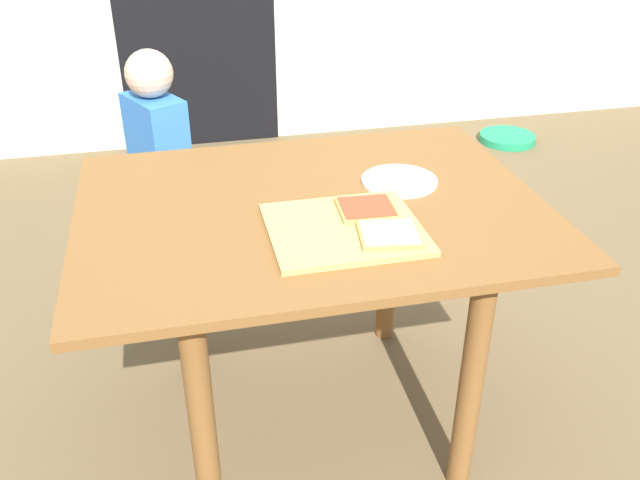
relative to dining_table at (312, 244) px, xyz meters
name	(u,v)px	position (x,y,z in m)	size (l,w,h in m)	color
ground_plane	(313,414)	(0.00, 0.00, -0.63)	(16.00, 16.00, 0.00)	brown
dining_table	(312,244)	(0.00, 0.00, 0.00)	(1.23, 0.93, 0.76)	brown
cutting_board	(344,229)	(0.05, -0.17, 0.13)	(0.37, 0.34, 0.01)	tan
pizza_slice_far_right	(367,208)	(0.12, -0.10, 0.14)	(0.15, 0.14, 0.01)	tan
pizza_slice_near_right	(389,234)	(0.14, -0.24, 0.14)	(0.16, 0.16, 0.01)	tan
plate_white_right	(399,181)	(0.27, 0.08, 0.13)	(0.22, 0.22, 0.01)	white
child_left	(161,168)	(-0.40, 0.78, -0.07)	(0.23, 0.28, 1.00)	#262442
garden_hose_coil	(507,138)	(1.69, 2.03, -0.61)	(0.34, 0.34, 0.04)	#1F925D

